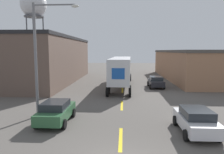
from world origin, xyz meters
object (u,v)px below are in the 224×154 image
Objects in this scene: parked_car_right_near at (196,120)px; street_lamp at (41,51)px; parked_car_right_far at (156,82)px; water_tower at (34,5)px; semi_truck at (121,69)px; parked_car_left_near at (56,111)px.

street_lamp reaches higher than parked_car_right_near.
parked_car_right_far is 36.30m from water_tower.
semi_truck is 15.36m from street_lamp.
parked_car_left_near is at bearing -103.72° from semi_truck.
semi_truck is 17.54m from parked_car_right_near.
parked_car_right_near is 9.04m from parked_car_left_near.
parked_car_right_near is 1.00× the size of parked_car_left_near.
street_lamp is at bearing -110.19° from semi_truck.
parked_car_right_far is 0.50× the size of street_lamp.
semi_truck is 3.77× the size of parked_car_right_far.
street_lamp is (-5.70, -14.06, 2.44)m from semi_truck.
parked_car_right_near is 47.85m from water_tower.
semi_truck is 32.20m from water_tower.
water_tower is at bearing 123.55° from parked_car_right_near.
water_tower is at bearing 139.23° from parked_car_right_far.
water_tower is (-25.19, 21.72, 14.52)m from parked_car_right_far.
street_lamp is (-10.32, 2.77, 4.09)m from parked_car_right_near.
water_tower reaches higher than parked_car_right_far.
parked_car_left_near is (-4.30, -15.40, -1.65)m from semi_truck.
parked_car_right_near is at bearing -56.45° from water_tower.
parked_car_left_near is at bearing -121.02° from parked_car_right_far.
parked_car_right_far is 0.22× the size of water_tower.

